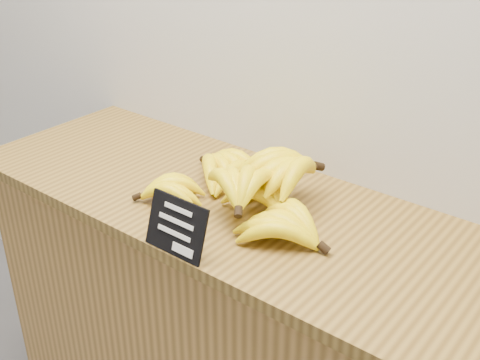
% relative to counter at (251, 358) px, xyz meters
% --- Properties ---
extents(counter, '(1.49, 0.50, 0.90)m').
position_rel_counter_xyz_m(counter, '(0.00, 0.00, 0.00)').
color(counter, '#AC7C37').
rests_on(counter, ground).
extents(counter_top, '(1.57, 0.54, 0.03)m').
position_rel_counter_xyz_m(counter_top, '(0.00, 0.00, 0.47)').
color(counter_top, olive).
rests_on(counter_top, counter).
extents(chalkboard_sign, '(0.15, 0.04, 0.12)m').
position_rel_counter_xyz_m(chalkboard_sign, '(-0.01, -0.25, 0.54)').
color(chalkboard_sign, black).
rests_on(chalkboard_sign, counter_top).
extents(banana_pile, '(0.50, 0.39, 0.13)m').
position_rel_counter_xyz_m(banana_pile, '(-0.01, -0.00, 0.53)').
color(banana_pile, '#FFEB0A').
rests_on(banana_pile, counter_top).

